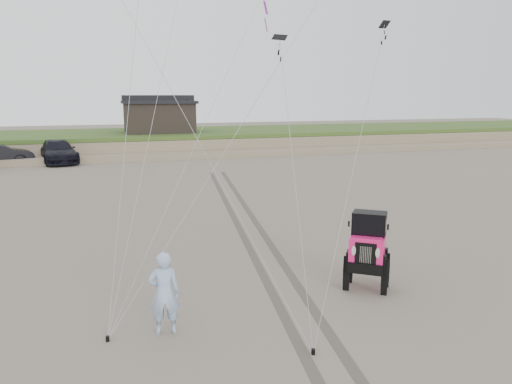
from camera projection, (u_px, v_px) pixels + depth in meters
ground at (272, 334)px, 10.97m from camera, size 160.00×160.00×0.00m
dune_ridge at (137, 142)px, 45.89m from camera, size 160.00×14.25×1.73m
cabin at (159, 116)px, 45.55m from camera, size 6.40×5.40×3.35m
truck_c at (58, 152)px, 38.13m from camera, size 3.60×6.28×1.71m
jeep at (367, 259)px, 13.38m from camera, size 4.26×4.80×1.69m
man at (164, 293)px, 10.87m from camera, size 0.73×0.52×1.87m
stake_main at (108, 339)px, 10.66m from camera, size 0.08×0.08×0.12m
stake_aux at (313, 352)px, 10.12m from camera, size 0.08×0.08×0.12m
tire_tracks at (252, 232)px, 19.05m from camera, size 5.22×29.74×0.01m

